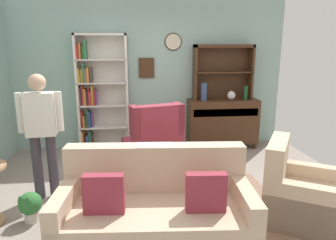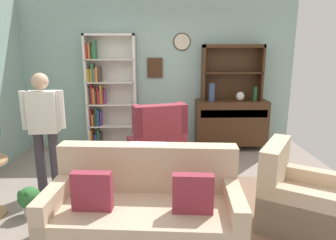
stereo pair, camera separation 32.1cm
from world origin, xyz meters
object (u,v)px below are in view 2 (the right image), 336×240
potted_plant_small (29,199)px  coffee_table (158,170)px  book_stack (169,159)px  wingback_chair (157,145)px  vase_tall (212,92)px  vase_round (240,96)px  person_reading (45,126)px  bottle_wine (255,94)px  sideboard (231,122)px  armchair_floral (297,200)px  couch_floral (146,211)px  sideboard_hutch (232,65)px  bookshelf (108,94)px

potted_plant_small → coffee_table: (1.44, 0.44, 0.15)m
book_stack → wingback_chair: bearing=100.3°
vase_tall → coffee_table: bearing=-118.5°
vase_round → person_reading: bearing=-150.1°
vase_round → potted_plant_small: size_ratio=0.50×
bottle_wine → sideboard: bearing=167.1°
wingback_chair → bottle_wine: bearing=25.8°
armchair_floral → person_reading: bearing=163.7°
vase_tall → person_reading: person_reading is taller
vase_tall → couch_floral: bearing=-111.8°
bottle_wine → potted_plant_small: (-3.19, -2.21, -0.85)m
couch_floral → book_stack: size_ratio=9.51×
couch_floral → coffee_table: (0.11, 0.93, 0.04)m
sideboard_hutch → vase_tall: size_ratio=3.39×
bottle_wine → couch_floral: size_ratio=0.14×
bookshelf → person_reading: size_ratio=1.35×
bookshelf → armchair_floral: size_ratio=1.98×
sideboard_hutch → vase_tall: bearing=-154.1°
person_reading → coffee_table: bearing=-5.2°
vase_tall → bottle_wine: size_ratio=1.23×
couch_floral → sideboard: bearing=62.2°
vase_tall → couch_floral: (-1.08, -2.71, -0.77)m
bookshelf → potted_plant_small: size_ratio=6.19×
sideboard_hutch → person_reading: (-2.77, -1.84, -0.65)m
vase_round → armchair_floral: 2.61m
bookshelf → vase_tall: bearing=-5.0°
vase_round → coffee_table: (-1.49, -1.80, -0.65)m
sideboard → sideboard_hutch: bearing=90.0°
sideboard_hutch → coffee_table: bearing=-124.5°
couch_floral → book_stack: couch_floral is taller
sideboard_hutch → wingback_chair: bearing=-142.6°
bookshelf → sideboard_hutch: size_ratio=1.91×
vase_tall → armchair_floral: 2.66m
vase_round → couch_floral: 3.24m
sideboard → armchair_floral: 2.59m
bookshelf → wingback_chair: size_ratio=2.00×
potted_plant_small → sideboard_hutch: bearing=40.7°
vase_round → bottle_wine: 0.27m
bookshelf → person_reading: bearing=-105.1°
coffee_table → bookshelf: bearing=115.3°
wingback_chair → book_stack: 0.86m
bookshelf → potted_plant_small: bearing=-102.3°
bookshelf → vase_round: bearing=-3.6°
vase_tall → book_stack: (-0.83, -1.70, -0.61)m
sideboard_hutch → potted_plant_small: size_ratio=3.24×
sideboard_hutch → vase_round: (0.13, -0.18, -0.55)m
couch_floral → book_stack: (0.26, 1.01, 0.16)m
bookshelf → potted_plant_small: bookshelf is taller
potted_plant_small → person_reading: 0.91m
bookshelf → couch_floral: 3.07m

